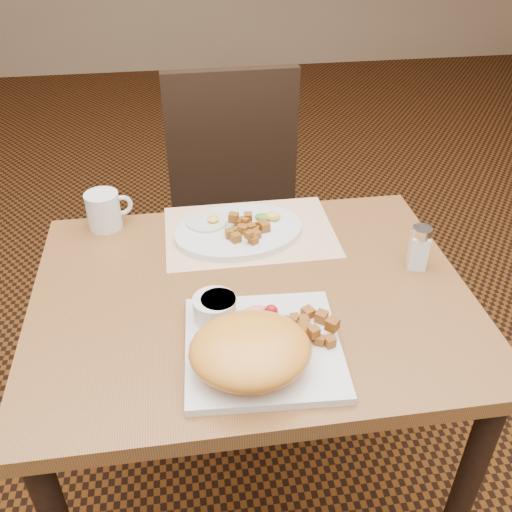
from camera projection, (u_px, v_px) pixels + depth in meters
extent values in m
plane|color=black|center=(253.00, 499.00, 1.61)|extent=(8.00, 8.00, 0.00)
cube|color=brown|center=(252.00, 298.00, 1.19)|extent=(0.90, 0.70, 0.03)
cylinder|color=black|center=(459.00, 506.00, 1.21)|extent=(0.05, 0.05, 0.71)
cylinder|color=black|center=(96.00, 348.00, 1.60)|extent=(0.05, 0.05, 0.71)
cylinder|color=black|center=(371.00, 320.00, 1.69)|extent=(0.05, 0.05, 0.71)
cube|color=black|center=(242.00, 251.00, 1.83)|extent=(0.42, 0.42, 0.05)
cylinder|color=black|center=(284.00, 272.00, 2.13)|extent=(0.04, 0.04, 0.42)
cylinder|color=black|center=(306.00, 337.00, 1.84)|extent=(0.04, 0.04, 0.42)
cylinder|color=black|center=(188.00, 281.00, 2.09)|extent=(0.04, 0.04, 0.42)
cylinder|color=black|center=(194.00, 350.00, 1.80)|extent=(0.04, 0.04, 0.42)
cube|color=black|center=(232.00, 147.00, 1.83)|extent=(0.42, 0.04, 0.50)
cube|color=white|center=(250.00, 232.00, 1.36)|extent=(0.40, 0.28, 0.00)
cube|color=silver|center=(263.00, 347.00, 1.03)|extent=(0.30, 0.30, 0.02)
ellipsoid|color=orange|center=(250.00, 350.00, 0.96)|extent=(0.21, 0.19, 0.08)
ellipsoid|color=orange|center=(267.00, 367.00, 0.96)|extent=(0.08, 0.08, 0.03)
ellipsoid|color=orange|center=(214.00, 351.00, 0.99)|extent=(0.08, 0.08, 0.03)
cylinder|color=silver|center=(215.00, 308.00, 1.08)|extent=(0.08, 0.08, 0.05)
cylinder|color=beige|center=(219.00, 300.00, 1.07)|extent=(0.07, 0.07, 0.01)
ellipsoid|color=#387223|center=(260.00, 312.00, 1.09)|extent=(0.05, 0.04, 0.01)
ellipsoid|color=red|center=(271.00, 311.00, 1.08)|extent=(0.03, 0.03, 0.03)
ellipsoid|color=#F28C72|center=(252.00, 313.00, 1.08)|extent=(0.07, 0.05, 0.02)
cylinder|color=white|center=(207.00, 221.00, 1.36)|extent=(0.10, 0.10, 0.01)
ellipsoid|color=yellow|center=(213.00, 219.00, 1.35)|extent=(0.03, 0.03, 0.01)
ellipsoid|color=#387223|center=(263.00, 217.00, 1.37)|extent=(0.05, 0.04, 0.01)
ellipsoid|color=yellow|center=(273.00, 216.00, 1.37)|extent=(0.04, 0.03, 0.02)
cube|color=white|center=(418.00, 251.00, 1.23)|extent=(0.05, 0.05, 0.08)
cylinder|color=silver|center=(422.00, 232.00, 1.20)|extent=(0.05, 0.05, 0.02)
cylinder|color=silver|center=(104.00, 211.00, 1.36)|extent=(0.08, 0.08, 0.09)
torus|color=silver|center=(122.00, 205.00, 1.37)|extent=(0.05, 0.03, 0.05)
cube|color=#995818|center=(306.00, 331.00, 1.04)|extent=(0.02, 0.02, 0.02)
cube|color=#995818|center=(278.00, 324.00, 1.06)|extent=(0.02, 0.02, 0.01)
cube|color=#995818|center=(320.00, 340.00, 1.02)|extent=(0.02, 0.02, 0.02)
cube|color=#995818|center=(295.00, 318.00, 1.08)|extent=(0.02, 0.02, 0.02)
cube|color=#995818|center=(314.00, 332.00, 1.02)|extent=(0.02, 0.02, 0.02)
cube|color=#995818|center=(304.00, 320.00, 1.07)|extent=(0.02, 0.02, 0.02)
cube|color=#995818|center=(304.00, 327.00, 1.05)|extent=(0.02, 0.02, 0.02)
cube|color=#995818|center=(304.00, 343.00, 1.02)|extent=(0.02, 0.02, 0.02)
cube|color=#995818|center=(329.00, 341.00, 1.02)|extent=(0.02, 0.02, 0.02)
cube|color=#995818|center=(332.00, 324.00, 1.03)|extent=(0.03, 0.03, 0.02)
cube|color=#995818|center=(308.00, 312.00, 1.09)|extent=(0.03, 0.03, 0.02)
cube|color=#995818|center=(297.00, 328.00, 1.05)|extent=(0.02, 0.02, 0.02)
cube|color=#995818|center=(299.00, 329.00, 1.05)|extent=(0.02, 0.02, 0.02)
cube|color=#995818|center=(287.00, 322.00, 1.04)|extent=(0.02, 0.02, 0.01)
cube|color=#995818|center=(313.00, 333.00, 1.04)|extent=(0.03, 0.03, 0.02)
cube|color=#995818|center=(321.00, 317.00, 1.08)|extent=(0.03, 0.03, 0.02)
cube|color=#995818|center=(277.00, 332.00, 1.04)|extent=(0.03, 0.03, 0.02)
cube|color=#995818|center=(293.00, 320.00, 1.05)|extent=(0.02, 0.02, 0.01)
cube|color=#995818|center=(305.00, 331.00, 1.05)|extent=(0.02, 0.02, 0.01)
cube|color=#995818|center=(246.00, 225.00, 1.34)|extent=(0.02, 0.02, 0.02)
cube|color=#995818|center=(234.00, 218.00, 1.33)|extent=(0.03, 0.03, 0.02)
cube|color=#995818|center=(235.00, 231.00, 1.32)|extent=(0.02, 0.02, 0.01)
cube|color=#995818|center=(255.00, 235.00, 1.30)|extent=(0.03, 0.03, 0.02)
cube|color=#995818|center=(246.00, 225.00, 1.34)|extent=(0.02, 0.02, 0.02)
cube|color=#995818|center=(251.00, 228.00, 1.33)|extent=(0.02, 0.02, 0.02)
cube|color=#995818|center=(236.00, 238.00, 1.29)|extent=(0.03, 0.03, 0.02)
cube|color=#995818|center=(260.00, 225.00, 1.34)|extent=(0.02, 0.03, 0.02)
cube|color=#995818|center=(239.00, 231.00, 1.32)|extent=(0.02, 0.02, 0.02)
cube|color=#995818|center=(229.00, 234.00, 1.31)|extent=(0.02, 0.02, 0.02)
cube|color=#995818|center=(240.00, 223.00, 1.34)|extent=(0.03, 0.03, 0.02)
cube|color=#995818|center=(264.00, 226.00, 1.33)|extent=(0.03, 0.03, 0.02)
cube|color=#995818|center=(243.00, 228.00, 1.33)|extent=(0.03, 0.03, 0.02)
cube|color=#995818|center=(243.00, 229.00, 1.32)|extent=(0.03, 0.03, 0.02)
cube|color=#995818|center=(265.00, 227.00, 1.33)|extent=(0.03, 0.03, 0.02)
cube|color=#995818|center=(245.00, 221.00, 1.33)|extent=(0.02, 0.02, 0.01)
cube|color=#995818|center=(253.00, 240.00, 1.29)|extent=(0.03, 0.03, 0.02)
cube|color=#995818|center=(249.00, 230.00, 1.32)|extent=(0.02, 0.02, 0.01)
cube|color=#995818|center=(248.00, 216.00, 1.34)|extent=(0.02, 0.02, 0.02)
cube|color=#995818|center=(256.00, 230.00, 1.32)|extent=(0.02, 0.02, 0.01)
cube|color=#995818|center=(249.00, 235.00, 1.28)|extent=(0.02, 0.02, 0.02)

